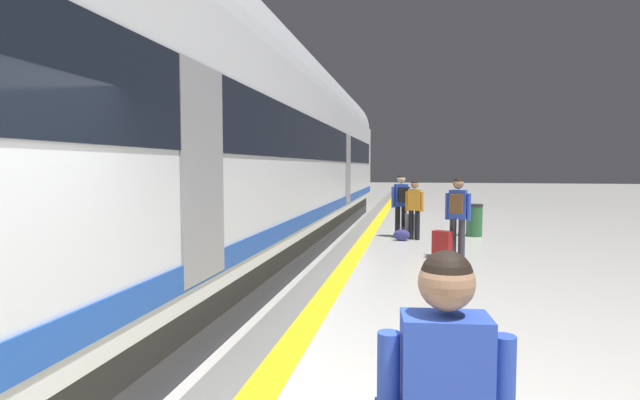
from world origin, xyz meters
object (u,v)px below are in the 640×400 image
(suitcase_far, at_px, (412,225))
(waste_bin, at_px, (474,220))
(passenger_near, at_px, (414,205))
(passenger_far, at_px, (401,200))
(duffel_bag_near, at_px, (402,235))
(suitcase_mid, at_px, (442,244))
(high_speed_train, at_px, (232,138))
(passenger_mid, at_px, (458,211))

(suitcase_far, bearing_deg, waste_bin, 22.60)
(passenger_near, xyz_separation_m, passenger_far, (-0.36, 0.39, 0.11))
(suitcase_far, bearing_deg, duffel_bag_near, -118.21)
(suitcase_mid, bearing_deg, passenger_near, 102.32)
(high_speed_train, relative_size, duffel_bag_near, 66.79)
(passenger_mid, bearing_deg, waste_bin, 78.02)
(passenger_far, distance_m, suitcase_far, 0.75)
(high_speed_train, relative_size, suitcase_far, 27.55)
(high_speed_train, xyz_separation_m, passenger_far, (3.03, 4.94, -1.47))
(passenger_far, xyz_separation_m, suitcase_far, (0.31, -0.13, -0.67))
(duffel_bag_near, bearing_deg, suitcase_mid, -69.71)
(duffel_bag_near, relative_size, passenger_mid, 0.25)
(high_speed_train, relative_size, suitcase_mid, 48.96)
(suitcase_mid, height_order, suitcase_far, suitcase_far)
(passenger_far, bearing_deg, passenger_mid, -67.08)
(high_speed_train, bearing_deg, duffel_bag_near, 54.53)
(passenger_far, bearing_deg, passenger_near, -47.09)
(suitcase_mid, distance_m, suitcase_far, 3.04)
(passenger_near, bearing_deg, high_speed_train, -126.67)
(duffel_bag_near, relative_size, suitcase_mid, 0.73)
(passenger_near, xyz_separation_m, passenger_mid, (0.91, -2.61, 0.10))
(suitcase_far, bearing_deg, high_speed_train, -124.76)
(high_speed_train, xyz_separation_m, suitcase_far, (3.34, 4.81, -2.13))
(suitcase_mid, bearing_deg, high_speed_train, -155.24)
(waste_bin, bearing_deg, suitcase_far, -157.40)
(suitcase_mid, bearing_deg, waste_bin, 73.78)
(waste_bin, bearing_deg, passenger_far, -163.88)
(passenger_mid, distance_m, suitcase_far, 3.10)
(passenger_near, relative_size, suitcase_mid, 2.67)
(passenger_near, bearing_deg, duffel_bag_near, -142.69)
(high_speed_train, height_order, suitcase_mid, high_speed_train)
(duffel_bag_near, xyz_separation_m, passenger_mid, (1.23, -2.36, 0.87))
(passenger_far, xyz_separation_m, waste_bin, (2.03, 0.59, -0.58))
(duffel_bag_near, bearing_deg, high_speed_train, -125.47)
(passenger_far, bearing_deg, duffel_bag_near, -86.25)
(passenger_near, bearing_deg, suitcase_mid, -77.68)
(passenger_near, height_order, suitcase_far, passenger_near)
(passenger_near, relative_size, waste_bin, 1.76)
(suitcase_mid, bearing_deg, suitcase_far, 102.18)
(high_speed_train, height_order, passenger_near, high_speed_train)
(passenger_mid, xyz_separation_m, suitcase_mid, (-0.31, -0.11, -0.70))
(passenger_mid, height_order, suitcase_far, passenger_mid)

